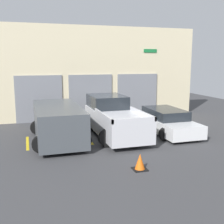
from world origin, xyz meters
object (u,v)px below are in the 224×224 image
at_px(pickup_truck, 113,118).
at_px(sedan_side, 58,122).
at_px(sedan_white, 166,121).
at_px(traffic_cone, 140,162).

height_order(pickup_truck, sedan_side, pickup_truck).
height_order(sedan_white, sedan_side, sedan_side).
bearing_deg(sedan_white, traffic_cone, -126.51).
bearing_deg(traffic_cone, sedan_side, 117.11).
bearing_deg(sedan_white, pickup_truck, 174.93).
xyz_separation_m(pickup_truck, sedan_side, (-2.72, -0.27, 0.01)).
relative_size(pickup_truck, sedan_side, 1.06).
bearing_deg(traffic_cone, sedan_white, 53.49).
xyz_separation_m(sedan_white, traffic_cone, (-3.22, -4.35, -0.31)).
bearing_deg(traffic_cone, pickup_truck, 83.75).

